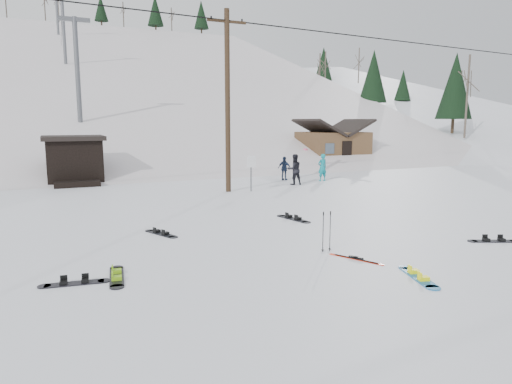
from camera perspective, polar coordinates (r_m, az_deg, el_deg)
name	(u,v)px	position (r m, az deg, el deg)	size (l,w,h in m)	color
ground	(369,286)	(10.59, 13.99, -11.28)	(200.00, 200.00, 0.00)	white
ski_slope	(107,238)	(64.96, -18.12, -5.47)	(60.00, 75.00, 45.00)	silver
ridge_right	(360,214)	(74.21, 12.93, -2.70)	(34.00, 85.00, 36.00)	white
treeline_right	(387,147)	(65.37, 16.10, 5.38)	(20.00, 60.00, 10.00)	black
treeline_crest	(85,140)	(94.03, -20.58, 6.12)	(50.00, 6.00, 10.00)	black
utility_pole	(228,99)	(23.29, -3.58, 11.52)	(2.00, 0.26, 9.00)	#3A2819
trail_sign	(251,167)	(23.41, -0.61, 3.17)	(0.50, 0.09, 1.85)	#595B60
lift_hut	(74,160)	(28.81, -21.77, 3.79)	(3.40, 4.10, 2.75)	black
lift_tower_near	(77,64)	(38.06, -21.47, 14.70)	(2.20, 0.36, 8.00)	#595B60
lift_tower_mid	(63,24)	(58.79, -22.94, 18.75)	(2.20, 0.36, 8.00)	#595B60
lift_tower_far	(57,4)	(79.67, -23.67, 20.67)	(2.20, 0.36, 8.00)	#595B60
cabin	(333,147)	(38.26, 9.54, 5.58)	(5.39, 4.40, 3.77)	brown
hero_snowboard	(418,276)	(11.40, 19.62, -9.91)	(0.73, 1.64, 0.12)	#1A6BA9
hero_skis	(356,259)	(12.37, 12.40, -8.15)	(0.76, 1.45, 0.08)	red
ski_poles	(327,231)	(12.83, 8.82, -4.84)	(0.31, 0.08, 1.14)	black
board_scatter_a	(75,283)	(11.13, -21.74, -10.51)	(1.53, 0.46, 0.11)	black
board_scatter_b	(161,233)	(15.01, -11.78, -5.09)	(0.80, 1.45, 0.11)	black
board_scatter_c	(117,276)	(11.25, -17.02, -10.03)	(0.49, 1.68, 0.12)	black
board_scatter_d	(494,241)	(15.57, 27.58, -5.42)	(1.46, 0.83, 0.11)	black
board_scatter_f	(293,218)	(16.95, 4.68, -3.32)	(0.63, 1.69, 0.12)	black
skier_teal	(322,167)	(27.86, 8.29, 3.06)	(0.60, 0.39, 1.65)	#0E838D
skier_dark	(294,169)	(26.03, 4.82, 2.82)	(0.85, 0.66, 1.74)	black
skier_pink	(305,158)	(36.22, 6.17, 4.29)	(0.95, 0.55, 1.47)	#F65789
skier_navy	(285,168)	(28.00, 3.58, 2.96)	(0.85, 0.35, 1.45)	#1A2742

